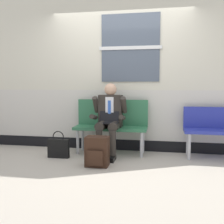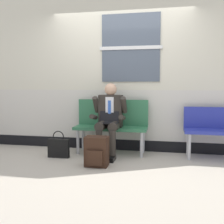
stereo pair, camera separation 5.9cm
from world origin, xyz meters
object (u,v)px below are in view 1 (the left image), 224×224
(person_seated, at_px, (109,117))
(backpack, at_px, (97,152))
(handbag, at_px, (58,148))
(bench_empty, at_px, (220,128))
(bench_with_person, at_px, (111,122))

(person_seated, bearing_deg, backpack, -94.20)
(backpack, relative_size, handbag, 0.99)
(person_seated, bearing_deg, bench_empty, 6.04)
(handbag, bearing_deg, backpack, -24.99)
(bench_empty, height_order, backpack, bench_empty)
(bench_empty, bearing_deg, handbag, -169.09)
(bench_with_person, height_order, handbag, bench_with_person)
(person_seated, height_order, handbag, person_seated)
(bench_empty, height_order, handbag, bench_empty)
(bench_with_person, relative_size, bench_empty, 1.11)
(bench_with_person, height_order, person_seated, person_seated)
(bench_with_person, xyz_separation_m, person_seated, (0.00, -0.20, 0.11))
(backpack, height_order, handbag, handbag)
(bench_empty, bearing_deg, person_seated, -173.96)
(backpack, xyz_separation_m, handbag, (-0.74, 0.34, -0.05))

